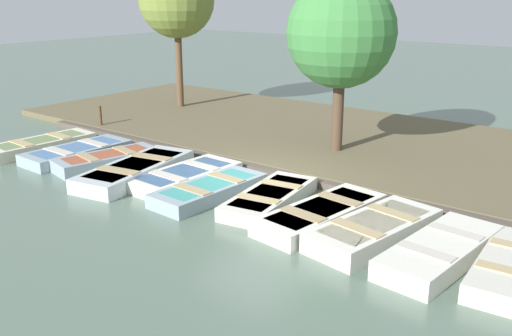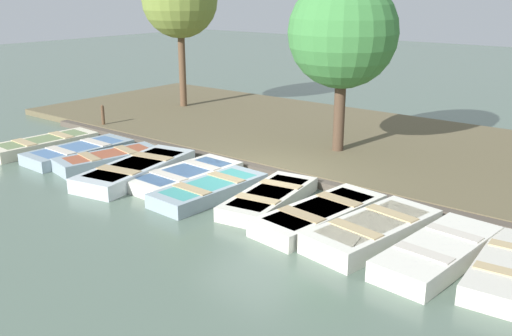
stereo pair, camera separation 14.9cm
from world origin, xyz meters
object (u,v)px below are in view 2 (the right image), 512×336
(rowboat_4, at_px, (185,176))
(park_tree_far_left, at_px, (180,0))
(rowboat_0, at_px, (44,144))
(rowboat_8, at_px, (373,230))
(mooring_post_near, at_px, (103,118))
(rowboat_7, at_px, (321,214))
(rowboat_2, at_px, (108,159))
(rowboat_3, at_px, (136,170))
(park_tree_left, at_px, (343,34))
(rowboat_6, at_px, (269,198))
(rowboat_9, at_px, (439,252))
(rowboat_5, at_px, (210,190))
(rowboat_1, at_px, (79,152))
(rowboat_10, at_px, (511,269))

(rowboat_4, relative_size, park_tree_far_left, 0.53)
(rowboat_0, xyz_separation_m, rowboat_8, (-0.27, 10.64, 0.03))
(mooring_post_near, bearing_deg, rowboat_7, 77.43)
(rowboat_0, distance_m, rowboat_4, 5.42)
(rowboat_2, height_order, rowboat_4, rowboat_2)
(rowboat_4, relative_size, mooring_post_near, 3.42)
(rowboat_3, height_order, park_tree_left, park_tree_left)
(rowboat_6, height_order, rowboat_7, rowboat_7)
(rowboat_3, relative_size, rowboat_8, 1.18)
(rowboat_9, bearing_deg, rowboat_0, -83.59)
(rowboat_7, bearing_deg, rowboat_6, -88.53)
(rowboat_4, relative_size, park_tree_left, 0.60)
(rowboat_5, xyz_separation_m, rowboat_7, (-0.30, 2.81, 0.01))
(rowboat_1, relative_size, rowboat_3, 0.83)
(rowboat_4, height_order, rowboat_6, rowboat_6)
(rowboat_6, xyz_separation_m, rowboat_8, (0.28, 2.67, 0.04))
(mooring_post_near, bearing_deg, rowboat_0, 13.08)
(rowboat_6, bearing_deg, rowboat_0, -94.69)
(rowboat_4, xyz_separation_m, rowboat_6, (-0.05, 2.58, 0.00))
(rowboat_5, height_order, park_tree_left, park_tree_left)
(rowboat_1, distance_m, rowboat_5, 5.10)
(rowboat_10, bearing_deg, park_tree_left, -130.92)
(rowboat_0, xyz_separation_m, rowboat_10, (-0.32, 13.13, -0.00))
(rowboat_6, xyz_separation_m, rowboat_9, (0.39, 3.99, 0.03))
(rowboat_4, distance_m, mooring_post_near, 6.38)
(rowboat_5, bearing_deg, rowboat_7, 99.15)
(rowboat_4, bearing_deg, rowboat_8, 89.89)
(rowboat_2, xyz_separation_m, rowboat_5, (0.09, 3.79, -0.01))
(rowboat_2, xyz_separation_m, rowboat_9, (0.03, 9.17, 0.01))
(park_tree_left, bearing_deg, rowboat_0, -56.57)
(park_tree_left, bearing_deg, rowboat_3, -32.96)
(rowboat_3, xyz_separation_m, park_tree_far_left, (-6.56, -4.91, 3.97))
(rowboat_0, relative_size, rowboat_5, 1.08)
(rowboat_0, bearing_deg, rowboat_1, 100.59)
(rowboat_3, relative_size, rowboat_6, 1.22)
(rowboat_6, distance_m, park_tree_left, 5.39)
(rowboat_7, bearing_deg, rowboat_8, 91.17)
(rowboat_0, xyz_separation_m, rowboat_7, (-0.41, 9.39, -0.00))
(rowboat_9, bearing_deg, rowboat_4, -87.37)
(rowboat_8, bearing_deg, rowboat_0, -78.76)
(rowboat_9, distance_m, rowboat_10, 1.18)
(rowboat_0, bearing_deg, park_tree_far_left, -169.63)
(rowboat_1, distance_m, rowboat_4, 3.92)
(park_tree_left, bearing_deg, rowboat_9, 45.83)
(park_tree_far_left, bearing_deg, rowboat_9, 63.25)
(mooring_post_near, bearing_deg, rowboat_9, 78.86)
(rowboat_5, xyz_separation_m, rowboat_9, (-0.06, 5.38, 0.02))
(rowboat_6, bearing_deg, rowboat_10, 78.77)
(rowboat_4, relative_size, rowboat_5, 1.02)
(rowboat_9, height_order, mooring_post_near, mooring_post_near)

